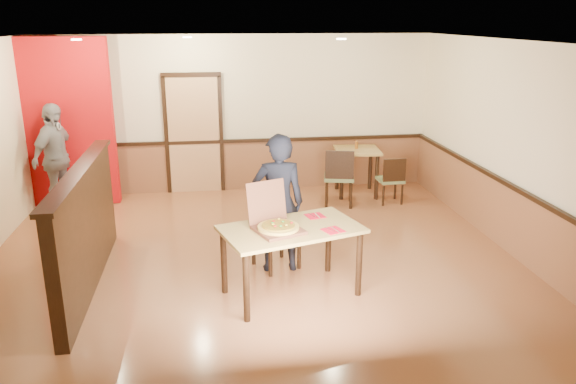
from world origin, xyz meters
The scene contains 26 objects.
floor centered at (0.00, 0.00, 0.00)m, with size 7.00×7.00×0.00m, color #A86841.
ceiling centered at (0.00, 0.00, 2.80)m, with size 7.00×7.00×0.00m, color black.
wall_back centered at (0.00, 3.50, 1.40)m, with size 7.00×7.00×0.00m, color #FFF1C7.
wall_right centered at (3.50, 0.00, 1.40)m, with size 7.00×7.00×0.00m, color #FFF1C7.
wainscot_back centered at (0.00, 3.47, 0.45)m, with size 7.00×0.04×0.90m, color brown.
chair_rail_back centered at (0.00, 3.45, 0.92)m, with size 7.00×0.06×0.06m, color black.
wainscot_right centered at (3.47, 0.00, 0.45)m, with size 0.04×7.00×0.90m, color brown.
chair_rail_right centered at (3.45, 0.00, 0.92)m, with size 0.06×7.00×0.06m, color black.
back_door centered at (-0.80, 3.46, 1.05)m, with size 0.90×0.06×2.10m, color tan.
booth_partition centered at (-2.00, -0.20, 0.74)m, with size 0.20×3.10×1.44m.
red_accent_panel centered at (-2.90, 3.00, 1.40)m, with size 1.60×0.20×2.78m, color #B60D10.
spot_a centered at (-2.30, 1.80, 2.78)m, with size 0.14×0.14×0.02m, color beige.
spot_b centered at (-0.80, 2.50, 2.78)m, with size 0.14×0.14×0.02m, color beige.
spot_c centered at (1.40, 1.50, 2.78)m, with size 0.14×0.14×0.02m, color beige.
main_table centered at (0.34, -0.78, 0.71)m, with size 1.73×1.29×0.82m.
diner_chair centered at (0.23, 0.07, 0.57)m, with size 0.68×0.68×1.04m.
side_chair_left centered at (1.60, 2.25, 0.54)m, with size 0.59×0.59×0.99m.
side_chair_right centered at (2.52, 2.26, 0.45)m, with size 0.42×0.42×0.82m.
side_table centered at (2.07, 2.87, 0.65)m, with size 0.85×0.85×0.83m.
diner centered at (0.29, -0.08, 0.88)m, with size 0.64×0.42×1.76m, color black.
passerby centered at (-3.00, 2.64, 0.89)m, with size 1.05×0.44×1.79m, color gray.
pizza_box centered at (0.17, -0.83, 0.89)m, with size 0.65×0.69×0.50m.
pizza centered at (0.19, -0.88, 0.87)m, with size 0.46×0.46×0.03m, color gold.
napkin_near centered at (0.79, -0.93, 0.83)m, with size 0.27×0.27×0.01m.
napkin_far centered at (0.68, -0.44, 0.83)m, with size 0.25×0.25×0.01m.
condiment centered at (2.07, 2.93, 0.90)m, with size 0.05×0.05×0.14m, color brown.
Camera 1 is at (-0.52, -6.60, 3.09)m, focal length 35.00 mm.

